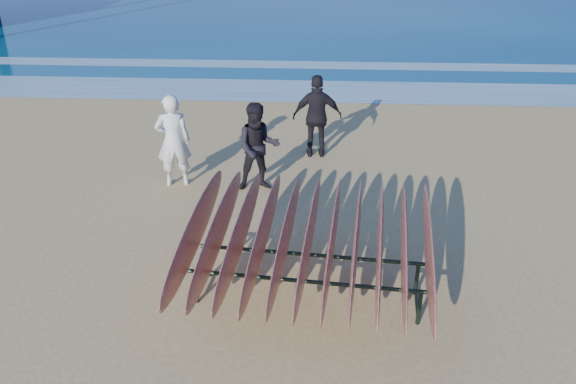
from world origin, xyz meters
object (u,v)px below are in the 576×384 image
person_dark_a (258,147)px  person_dark_b (317,117)px  surfboard_rack (308,242)px  person_white (173,141)px

person_dark_a → person_dark_b: 2.10m
surfboard_rack → person_white: 4.51m
surfboard_rack → person_dark_b: (0.04, 5.28, 0.00)m
surfboard_rack → person_dark_a: person_dark_a is taller
surfboard_rack → person_dark_b: person_dark_b is taller
person_white → person_dark_a: (1.66, -0.12, -0.05)m
person_dark_b → surfboard_rack: bearing=86.4°
surfboard_rack → person_dark_a: bearing=112.2°
person_dark_a → person_dark_b: (1.09, 1.79, 0.05)m
person_white → person_dark_b: bearing=-163.0°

